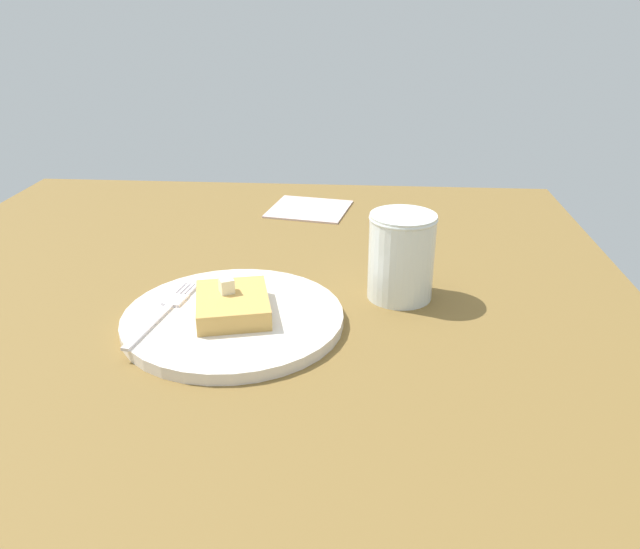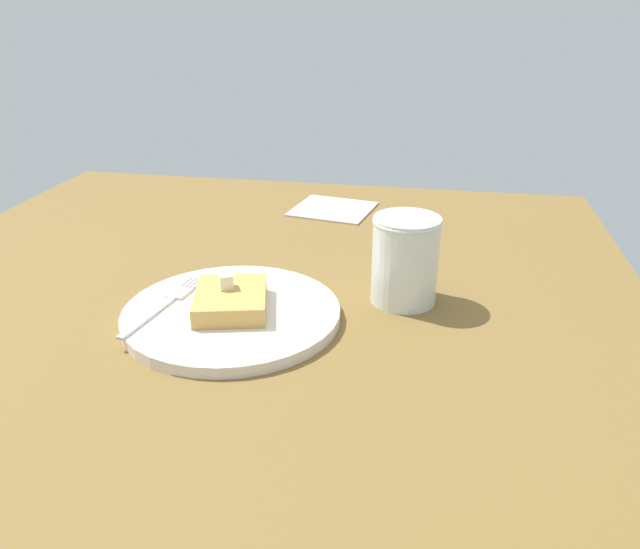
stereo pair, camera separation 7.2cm
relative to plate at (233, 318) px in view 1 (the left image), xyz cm
name	(u,v)px [view 1 (the left image)]	position (x,y,z in cm)	size (l,w,h in cm)	color
table_surface	(241,302)	(-7.51, -0.74, -1.85)	(99.38, 99.38, 2.18)	brown
plate	(233,318)	(0.00, 0.00, 0.00)	(24.71, 24.71, 1.32)	silver
toast_slice_center	(233,304)	(0.00, 0.00, 1.68)	(9.60, 7.86, 2.22)	tan
butter_pat_primary	(231,286)	(-0.79, -0.24, 3.61)	(1.64, 1.48, 1.64)	#F4E9C4
fork	(166,309)	(-0.05, -7.67, 0.74)	(16.02, 4.05, 0.36)	silver
syrup_jar	(401,261)	(-8.50, 18.86, 3.95)	(8.07, 8.07, 10.56)	#4B1F05
napkin	(309,209)	(-41.25, 4.80, -0.61)	(12.29, 12.91, 0.30)	beige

